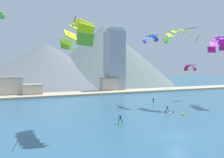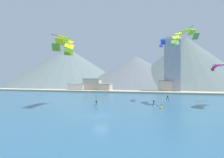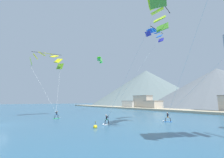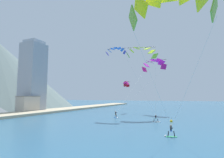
{
  "view_description": "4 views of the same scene",
  "coord_description": "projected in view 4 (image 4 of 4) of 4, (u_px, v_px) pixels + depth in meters",
  "views": [
    {
      "loc": [
        -20.25,
        -23.72,
        9.61
      ],
      "look_at": [
        -2.4,
        17.41,
        7.31
      ],
      "focal_mm": 35.0,
      "sensor_mm": 36.0,
      "label": 1
    },
    {
      "loc": [
        9.54,
        -29.19,
        6.64
      ],
      "look_at": [
        -0.9,
        11.6,
        6.47
      ],
      "focal_mm": 28.0,
      "sensor_mm": 36.0,
      "label": 2
    },
    {
      "loc": [
        29.42,
        0.26,
        3.69
      ],
      "look_at": [
        3.96,
        18.39,
        8.33
      ],
      "focal_mm": 24.0,
      "sensor_mm": 36.0,
      "label": 3
    },
    {
      "loc": [
        -29.53,
        7.31,
        5.42
      ],
      "look_at": [
        -0.99,
        19.73,
        8.54
      ],
      "focal_mm": 28.0,
      "sensor_mm": 36.0,
      "label": 4
    }
  ],
  "objects": [
    {
      "name": "parafoil_kite_near_trail",
      "position": [
        170.0,
        2.0,
        17.6
      ],
      "size": [
        9.44,
        8.68,
        15.27
      ],
      "color": "#6CA925"
    },
    {
      "name": "parafoil_kite_distant_mid_solo",
      "position": [
        116.0,
        50.0,
        44.93
      ],
      "size": [
        1.76,
        5.3,
        1.84
      ],
      "color": "#3330AE"
    },
    {
      "name": "parafoil_kite_distant_high_outer",
      "position": [
        126.0,
        83.0,
        59.57
      ],
      "size": [
        4.36,
        1.67,
        1.9
      ],
      "color": "#B2111C"
    },
    {
      "name": "parafoil_kite_mid_center",
      "position": [
        142.0,
        51.0,
        47.33
      ],
      "size": [
        10.34,
        8.61,
        17.78
      ],
      "color": "#55A133"
    },
    {
      "name": "race_marker_buoy",
      "position": [
        171.0,
        121.0,
        37.42
      ],
      "size": [
        0.56,
        0.56,
        1.02
      ],
      "color": "yellow",
      "rests_on": "ground"
    },
    {
      "name": "shore_building_promenade_mid",
      "position": [
        28.0,
        104.0,
        58.42
      ],
      "size": [
        6.62,
        4.25,
        5.58
      ],
      "color": "#B7AD9E",
      "rests_on": "ground"
    },
    {
      "name": "parafoil_kite_near_lead",
      "position": [
        154.0,
        64.0,
        56.83
      ],
      "size": [
        17.3,
        11.51,
        16.11
      ],
      "color": "#C21377"
    },
    {
      "name": "highrise_tower",
      "position": [
        33.0,
        76.0,
        63.25
      ],
      "size": [
        7.0,
        7.0,
        25.85
      ],
      "color": "#999EA8",
      "rests_on": "ground"
    },
    {
      "name": "kitesurfer_mid_center",
      "position": [
        157.0,
        120.0,
        37.11
      ],
      "size": [
        0.79,
        1.79,
        1.63
      ],
      "color": "white",
      "rests_on": "ground"
    },
    {
      "name": "kitesurfer_near_lead",
      "position": [
        116.0,
        116.0,
        44.68
      ],
      "size": [
        1.49,
        1.54,
        1.75
      ],
      "color": "#337FDB",
      "rests_on": "ground"
    },
    {
      "name": "kitesurfer_near_trail",
      "position": [
        170.0,
        133.0,
        23.52
      ],
      "size": [
        0.94,
        1.78,
        1.7
      ],
      "color": "#33B266",
      "rests_on": "ground"
    }
  ]
}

